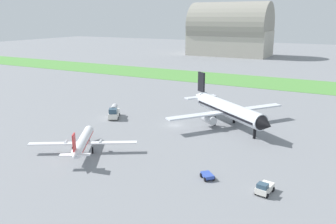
{
  "coord_description": "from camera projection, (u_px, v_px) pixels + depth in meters",
  "views": [
    {
      "loc": [
        37.41,
        -73.69,
        25.98
      ],
      "look_at": [
        -2.08,
        0.45,
        3.0
      ],
      "focal_mm": 37.39,
      "sensor_mm": 36.0,
      "label": 1
    }
  ],
  "objects": [
    {
      "name": "airplane_midfield_jet",
      "position": [
        227.0,
        109.0,
        85.31
      ],
      "size": [
        27.51,
        27.15,
        11.41
      ],
      "rotation": [
        0.0,
        0.0,
        5.64
      ],
      "color": "silver",
      "rests_on": "ground_plane"
    },
    {
      "name": "fuel_truck_midfield",
      "position": [
        114.0,
        112.0,
        92.46
      ],
      "size": [
        5.36,
        6.82,
        3.29
      ],
      "rotation": [
        0.0,
        0.0,
        5.24
      ],
      "color": "white",
      "rests_on": "ground_plane"
    },
    {
      "name": "ground_plane",
      "position": [
        175.0,
        125.0,
        86.55
      ],
      "size": [
        600.0,
        600.0,
        0.0
      ],
      "primitive_type": "plane",
      "color": "gray"
    },
    {
      "name": "airplane_foreground_turboprop",
      "position": [
        83.0,
        141.0,
        68.58
      ],
      "size": [
        18.87,
        16.46,
        6.35
      ],
      "rotation": [
        0.0,
        0.0,
        2.11
      ],
      "color": "white",
      "rests_on": "ground_plane"
    },
    {
      "name": "hangar_distant",
      "position": [
        230.0,
        32.0,
        238.12
      ],
      "size": [
        53.52,
        31.53,
        35.52
      ],
      "color": "#B2AD9E",
      "rests_on": "ground_plane"
    },
    {
      "name": "baggage_cart_near_gate",
      "position": [
        207.0,
        175.0,
        57.83
      ],
      "size": [
        2.93,
        2.91,
        0.9
      ],
      "rotation": [
        0.0,
        0.0,
        2.37
      ],
      "color": "#334FB2",
      "rests_on": "ground_plane"
    },
    {
      "name": "grass_taxiway_strip",
      "position": [
        250.0,
        81.0,
        145.59
      ],
      "size": [
        360.0,
        28.0,
        0.08
      ],
      "primitive_type": "cube",
      "color": "#549342",
      "rests_on": "ground_plane"
    },
    {
      "name": "pushback_tug_by_runway",
      "position": [
        264.0,
        188.0,
        52.93
      ],
      "size": [
        2.5,
        3.83,
        1.95
      ],
      "rotation": [
        0.0,
        0.0,
        4.57
      ],
      "color": "white",
      "rests_on": "ground_plane"
    }
  ]
}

